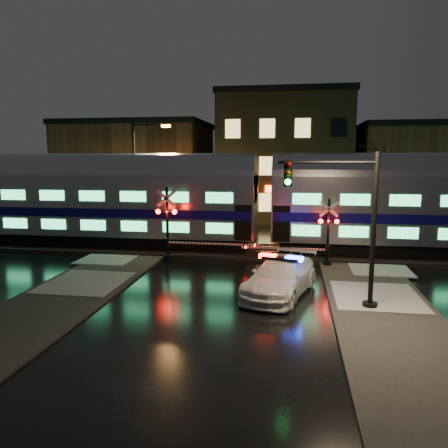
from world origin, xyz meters
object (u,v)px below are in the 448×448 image
at_px(crossing_signal_left, 173,231).
at_px(streetlight, 138,172).
at_px(crossing_signal_right, 321,239).
at_px(police_car, 281,277).
at_px(traffic_light, 348,227).

distance_m(crossing_signal_left, streetlight, 8.59).
height_order(crossing_signal_left, streetlight, streetlight).
relative_size(crossing_signal_left, streetlight, 0.71).
distance_m(crossing_signal_right, streetlight, 14.71).
bearing_deg(police_car, streetlight, 147.41).
bearing_deg(traffic_light, crossing_signal_left, 145.88).
height_order(police_car, traffic_light, traffic_light).
xyz_separation_m(crossing_signal_right, crossing_signal_left, (-8.25, 0.01, 0.22)).
height_order(police_car, crossing_signal_right, crossing_signal_right).
bearing_deg(crossing_signal_right, police_car, -110.65).
distance_m(police_car, streetlight, 16.56).
xyz_separation_m(crossing_signal_left, streetlight, (-4.42, 6.69, 3.10)).
relative_size(crossing_signal_right, crossing_signal_left, 0.88).
relative_size(police_car, crossing_signal_left, 0.97).
height_order(traffic_light, streetlight, streetlight).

